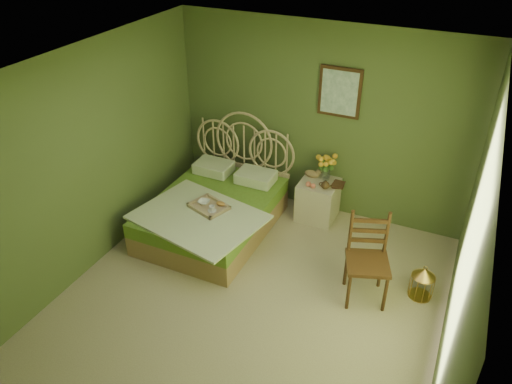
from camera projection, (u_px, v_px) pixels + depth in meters
The scene contains 14 objects.
floor at pixel (247, 306), 5.49m from camera, with size 4.50×4.50×0.00m, color tan.
ceiling at pixel (244, 77), 4.12m from camera, with size 4.50×4.50×0.00m, color silver.
wall_back at pixel (320, 122), 6.54m from camera, with size 4.00×4.00×0.00m, color #516434.
wall_left at pixel (83, 166), 5.52m from camera, with size 4.50×4.50×0.00m, color #516434.
wall_right at pixel (464, 264), 4.09m from camera, with size 4.50×4.50×0.00m, color #516434.
wall_art at pixel (340, 92), 6.20m from camera, with size 0.54×0.04×0.64m.
bed at pixel (215, 209), 6.60m from camera, with size 1.68×2.12×1.31m.
nightstand at pixel (319, 195), 6.79m from camera, with size 0.50×0.50×0.98m.
chair at pixel (370, 253), 5.38m from camera, with size 0.58×0.58×1.02m.
birdcage at pixel (422, 283), 5.53m from camera, with size 0.25×0.25×0.39m.
book_lower at pixel (333, 184), 6.62m from camera, with size 0.15×0.21×0.02m, color #381E0F.
book_upper at pixel (333, 183), 6.61m from camera, with size 0.15×0.20×0.02m, color #472819.
cereal_bowl at pixel (204, 202), 6.32m from camera, with size 0.15×0.15×0.04m, color white.
coffee_cup at pixel (212, 208), 6.16m from camera, with size 0.08×0.08×0.07m, color white.
Camera 1 is at (1.77, -3.59, 3.96)m, focal length 35.00 mm.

